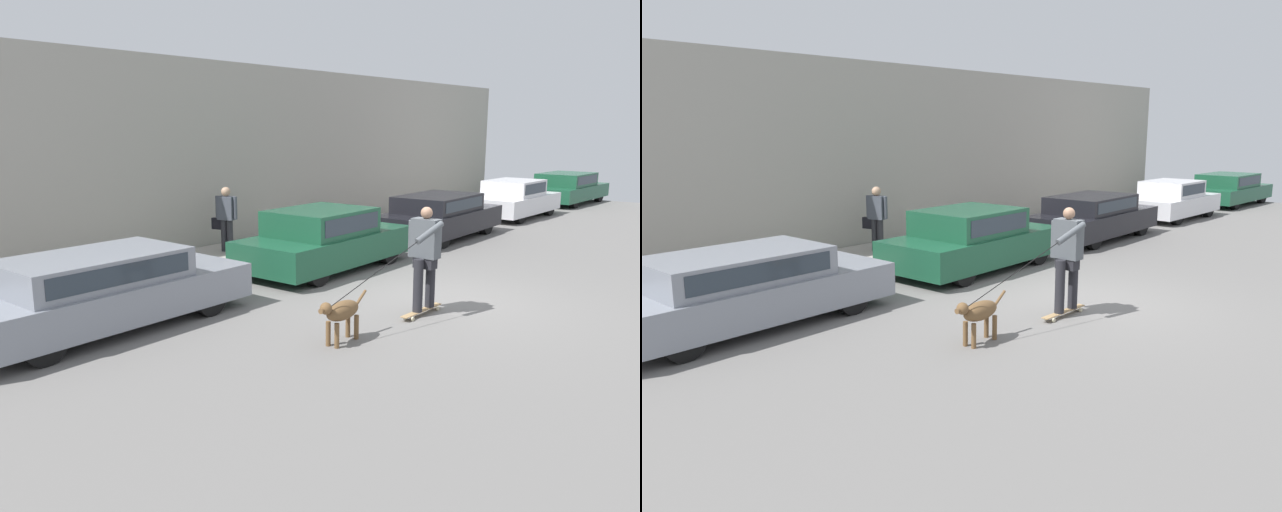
# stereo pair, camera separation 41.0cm
# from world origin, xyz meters

# --- Properties ---
(ground_plane) EXTENTS (36.00, 36.00, 0.00)m
(ground_plane) POSITION_xyz_m (0.00, 0.00, 0.00)
(ground_plane) COLOR slate
(back_wall) EXTENTS (32.00, 0.30, 4.58)m
(back_wall) POSITION_xyz_m (0.00, 6.82, 2.29)
(back_wall) COLOR #9E998E
(back_wall) RESTS_ON ground_plane
(sidewalk_curb) EXTENTS (30.00, 2.40, 0.13)m
(sidewalk_curb) POSITION_xyz_m (0.00, 5.44, 0.06)
(sidewalk_curb) COLOR #A39E93
(sidewalk_curb) RESTS_ON ground_plane
(parked_car_0) EXTENTS (4.54, 1.73, 1.19)m
(parked_car_0) POSITION_xyz_m (-4.55, 3.12, 0.59)
(parked_car_0) COLOR black
(parked_car_0) RESTS_ON ground_plane
(parked_car_1) EXTENTS (4.18, 1.94, 1.32)m
(parked_car_1) POSITION_xyz_m (0.70, 3.12, 0.63)
(parked_car_1) COLOR black
(parked_car_1) RESTS_ON ground_plane
(parked_car_2) EXTENTS (4.45, 1.89, 1.20)m
(parked_car_2) POSITION_xyz_m (5.69, 3.11, 0.60)
(parked_car_2) COLOR black
(parked_car_2) RESTS_ON ground_plane
(parked_car_3) EXTENTS (3.95, 1.71, 1.27)m
(parked_car_3) POSITION_xyz_m (10.81, 3.12, 0.61)
(parked_car_3) COLOR black
(parked_car_3) RESTS_ON ground_plane
(parked_car_4) EXTENTS (4.47, 1.98, 1.21)m
(parked_car_4) POSITION_xyz_m (15.98, 3.12, 0.60)
(parked_car_4) COLOR black
(parked_car_4) RESTS_ON ground_plane
(dog) EXTENTS (1.11, 0.30, 0.68)m
(dog) POSITION_xyz_m (-2.77, -0.04, 0.45)
(dog) COLOR brown
(dog) RESTS_ON ground_plane
(skateboarder) EXTENTS (2.81, 0.65, 1.77)m
(skateboarder) POSITION_xyz_m (-0.82, -0.22, 1.01)
(skateboarder) COLOR beige
(skateboarder) RESTS_ON ground_plane
(pedestrian_with_bag) EXTENTS (0.30, 0.68, 1.52)m
(pedestrian_with_bag) POSITION_xyz_m (0.25, 5.73, 0.96)
(pedestrian_with_bag) COLOR #28282D
(pedestrian_with_bag) RESTS_ON sidewalk_curb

